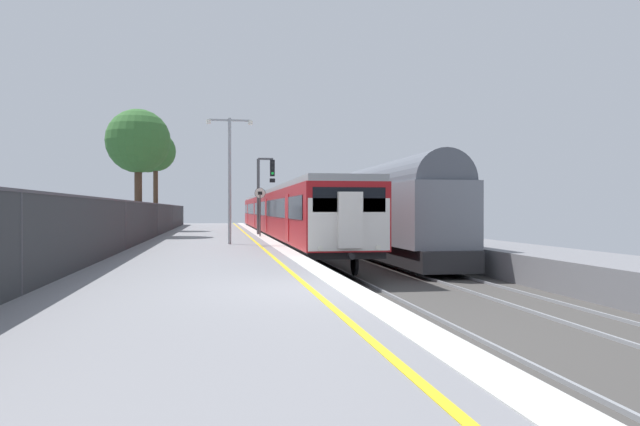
# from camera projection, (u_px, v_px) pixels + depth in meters

# --- Properties ---
(ground) EXTENTS (17.40, 110.00, 1.21)m
(ground) POSITION_uv_depth(u_px,v_px,m) (461.00, 317.00, 11.64)
(ground) COLOR gray
(commuter_train_at_platform) EXTENTS (2.83, 42.78, 3.81)m
(commuter_train_at_platform) POSITION_uv_depth(u_px,v_px,m) (280.00, 213.00, 39.78)
(commuter_train_at_platform) COLOR maroon
(commuter_train_at_platform) RESTS_ON ground
(freight_train_adjacent_track) EXTENTS (2.60, 46.10, 4.68)m
(freight_train_adjacent_track) POSITION_uv_depth(u_px,v_px,m) (330.00, 209.00, 43.42)
(freight_train_adjacent_track) COLOR #232326
(freight_train_adjacent_track) RESTS_ON ground
(signal_gantry) EXTENTS (1.10, 0.24, 4.63)m
(signal_gantry) POSITION_uv_depth(u_px,v_px,m) (263.00, 186.00, 35.70)
(signal_gantry) COLOR #47474C
(signal_gantry) RESTS_ON ground
(speed_limit_sign) EXTENTS (0.59, 0.08, 2.71)m
(speed_limit_sign) POSITION_uv_depth(u_px,v_px,m) (260.00, 206.00, 32.79)
(speed_limit_sign) COLOR #59595B
(speed_limit_sign) RESTS_ON ground
(platform_lamp_mid) EXTENTS (2.00, 0.20, 5.48)m
(platform_lamp_mid) POSITION_uv_depth(u_px,v_px,m) (230.00, 169.00, 25.66)
(platform_lamp_mid) COLOR #93999E
(platform_lamp_mid) RESTS_ON ground
(platform_back_fence) EXTENTS (0.07, 99.00, 1.86)m
(platform_back_fence) POSITION_uv_depth(u_px,v_px,m) (20.00, 240.00, 10.24)
(platform_back_fence) COLOR #282B2D
(platform_back_fence) RESTS_ON ground
(background_tree_left) EXTENTS (3.59, 3.59, 7.15)m
(background_tree_left) POSITION_uv_depth(u_px,v_px,m) (139.00, 143.00, 33.10)
(background_tree_left) COLOR #473323
(background_tree_left) RESTS_ON ground
(background_tree_centre) EXTENTS (3.12, 3.05, 7.08)m
(background_tree_centre) POSITION_uv_depth(u_px,v_px,m) (153.00, 154.00, 42.25)
(background_tree_centre) COLOR #473323
(background_tree_centre) RESTS_ON ground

